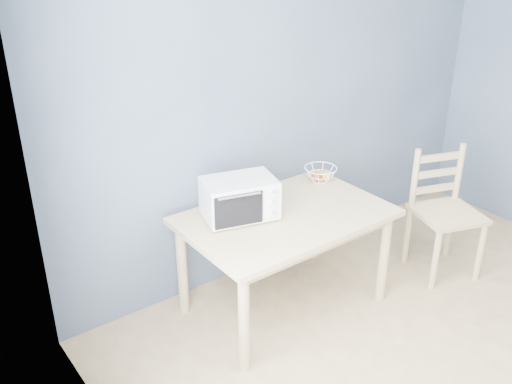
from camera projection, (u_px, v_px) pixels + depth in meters
dining_table at (286, 227)px, 3.91m from camera, size 1.40×0.90×0.75m
toaster_oven at (237, 198)px, 3.75m from camera, size 0.54×0.44×0.28m
fruit_basket at (320, 174)px, 4.33m from camera, size 0.28×0.28×0.11m
dining_chair at (444, 214)px, 4.43m from camera, size 0.59×0.59×0.99m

